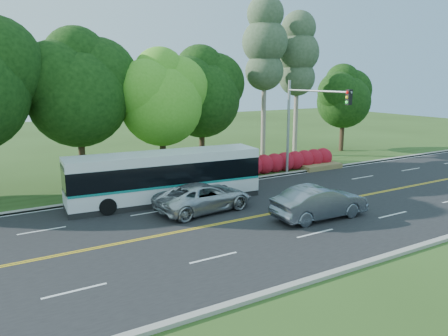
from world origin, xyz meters
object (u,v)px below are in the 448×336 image
transit_bus (165,178)px  traffic_signal (306,114)px  sedan (320,202)px  suv (204,197)px

transit_bus → traffic_signal: bearing=6.9°
transit_bus → sedan: transit_bus is taller
traffic_signal → sedan: 9.76m
sedan → transit_bus: bearing=41.5°
sedan → suv: sedan is taller
traffic_signal → suv: 10.98m
transit_bus → sedan: 8.97m
sedan → suv: size_ratio=0.94×
traffic_signal → sedan: traffic_signal is taller
transit_bus → sedan: (5.65, -6.94, -0.60)m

